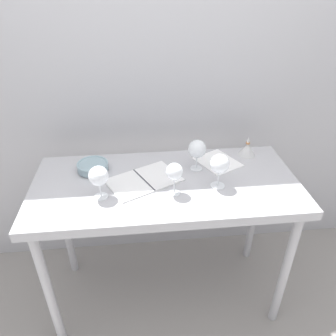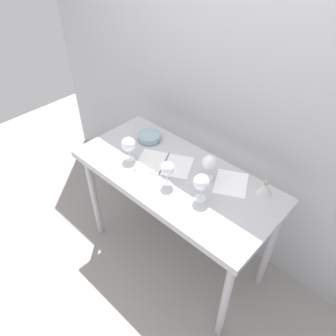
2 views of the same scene
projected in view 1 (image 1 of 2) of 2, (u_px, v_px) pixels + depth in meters
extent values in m
plane|color=gray|center=(166.00, 291.00, 2.18)|extent=(6.00, 6.00, 0.00)
cube|color=#B2B2B7|center=(157.00, 79.00, 1.90)|extent=(3.80, 0.04, 2.60)
cube|color=#B4B4B9|center=(166.00, 184.00, 1.71)|extent=(1.40, 0.64, 0.04)
cube|color=#B4B4B9|center=(173.00, 226.00, 1.44)|extent=(1.40, 0.01, 0.05)
cylinder|color=#B4B4B9|center=(49.00, 291.00, 1.67)|extent=(0.05, 0.05, 0.86)
cylinder|color=#B4B4B9|center=(285.00, 270.00, 1.78)|extent=(0.05, 0.05, 0.86)
cylinder|color=#B4B4B9|center=(65.00, 224.00, 2.11)|extent=(0.05, 0.05, 0.86)
cylinder|color=#B4B4B9|center=(254.00, 211.00, 2.22)|extent=(0.05, 0.05, 0.86)
cylinder|color=white|center=(101.00, 196.00, 1.58)|extent=(0.07, 0.07, 0.00)
cylinder|color=white|center=(100.00, 190.00, 1.56)|extent=(0.01, 0.01, 0.08)
sphere|color=white|center=(99.00, 176.00, 1.52)|extent=(0.10, 0.10, 0.10)
cylinder|color=maroon|center=(99.00, 179.00, 1.53)|extent=(0.07, 0.07, 0.02)
cylinder|color=white|center=(196.00, 168.00, 1.80)|extent=(0.07, 0.07, 0.00)
cylinder|color=white|center=(196.00, 162.00, 1.78)|extent=(0.01, 0.01, 0.08)
sphere|color=white|center=(197.00, 149.00, 1.74)|extent=(0.10, 0.10, 0.10)
cylinder|color=#600C14|center=(197.00, 152.00, 1.75)|extent=(0.07, 0.07, 0.02)
cylinder|color=white|center=(217.00, 186.00, 1.66)|extent=(0.07, 0.07, 0.00)
cylinder|color=white|center=(218.00, 178.00, 1.63)|extent=(0.01, 0.01, 0.09)
sphere|color=white|center=(220.00, 164.00, 1.59)|extent=(0.10, 0.10, 0.10)
cylinder|color=maroon|center=(219.00, 167.00, 1.60)|extent=(0.07, 0.07, 0.02)
cylinder|color=white|center=(174.00, 193.00, 1.61)|extent=(0.06, 0.06, 0.00)
cylinder|color=white|center=(174.00, 185.00, 1.58)|extent=(0.01, 0.01, 0.09)
sphere|color=white|center=(174.00, 172.00, 1.54)|extent=(0.08, 0.08, 0.08)
cylinder|color=maroon|center=(174.00, 174.00, 1.55)|extent=(0.06, 0.06, 0.02)
cube|color=white|center=(128.00, 186.00, 1.66)|extent=(0.27, 0.29, 0.01)
cube|color=white|center=(159.00, 175.00, 1.74)|extent=(0.27, 0.29, 0.01)
cube|color=#3F3F47|center=(144.00, 180.00, 1.70)|extent=(0.11, 0.21, 0.01)
cube|color=white|center=(218.00, 162.00, 1.87)|extent=(0.28, 0.30, 0.00)
cylinder|color=#DBCC66|center=(93.00, 170.00, 1.78)|extent=(0.12, 0.12, 0.01)
cylinder|color=#8CA8B2|center=(93.00, 167.00, 1.77)|extent=(0.17, 0.17, 0.04)
torus|color=#8CA8B2|center=(92.00, 164.00, 1.76)|extent=(0.17, 0.17, 0.01)
cone|color=silver|center=(247.00, 149.00, 1.92)|extent=(0.10, 0.10, 0.07)
cylinder|color=#C17F4C|center=(248.00, 143.00, 1.90)|extent=(0.02, 0.02, 0.01)
cone|color=silver|center=(249.00, 139.00, 1.88)|extent=(0.02, 0.02, 0.03)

